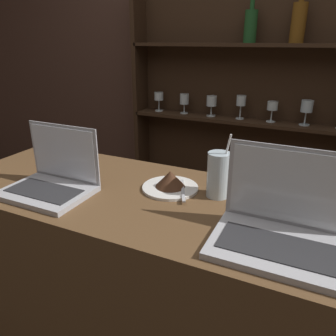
{
  "coord_description": "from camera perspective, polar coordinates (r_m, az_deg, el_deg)",
  "views": [
    {
      "loc": [
        0.41,
        -0.59,
        1.46
      ],
      "look_at": [
        -0.02,
        0.31,
        1.06
      ],
      "focal_mm": 35.0,
      "sensor_mm": 36.0,
      "label": 1
    }
  ],
  "objects": [
    {
      "name": "back_wall",
      "position": [
        2.18,
        15.22,
        17.97
      ],
      "size": [
        7.0,
        0.06,
        2.7
      ],
      "color": "#4C3328",
      "rests_on": "ground_plane"
    },
    {
      "name": "bar_counter",
      "position": [
        1.38,
        0.33,
        -23.73
      ],
      "size": [
        1.69,
        0.57,
        0.96
      ],
      "color": "brown",
      "rests_on": "ground_plane"
    },
    {
      "name": "water_glass",
      "position": [
        1.1,
        8.78,
        -1.17
      ],
      "size": [
        0.08,
        0.08,
        0.22
      ],
      "color": "silver",
      "rests_on": "bar_counter"
    },
    {
      "name": "back_shelf",
      "position": [
        2.18,
        12.64,
        7.02
      ],
      "size": [
        1.44,
        0.18,
        1.79
      ],
      "color": "#332114",
      "rests_on": "ground_plane"
    },
    {
      "name": "cake_plate",
      "position": [
        1.15,
        0.41,
        -2.5
      ],
      "size": [
        0.2,
        0.2,
        0.07
      ],
      "color": "silver",
      "rests_on": "bar_counter"
    },
    {
      "name": "laptop_far",
      "position": [
        0.9,
        18.95,
        -9.28
      ],
      "size": [
        0.32,
        0.23,
        0.24
      ],
      "color": "#ADADB2",
      "rests_on": "bar_counter"
    },
    {
      "name": "laptop_near",
      "position": [
        1.2,
        -19.41,
        -1.56
      ],
      "size": [
        0.29,
        0.21,
        0.22
      ],
      "color": "#ADADB2",
      "rests_on": "bar_counter"
    }
  ]
}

